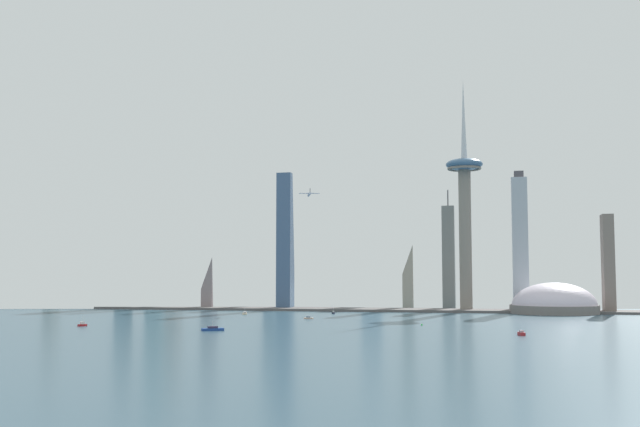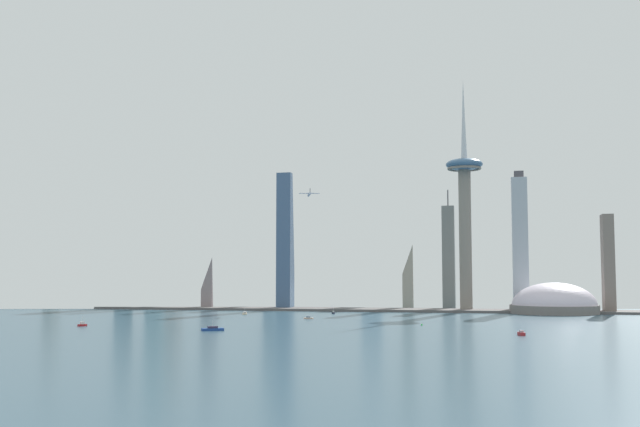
{
  "view_description": "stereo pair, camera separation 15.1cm",
  "coord_description": "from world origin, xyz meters",
  "px_view_note": "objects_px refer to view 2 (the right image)",
  "views": [
    {
      "loc": [
        270.83,
        -462.82,
        44.66
      ],
      "look_at": [
        52.83,
        484.53,
        123.28
      ],
      "focal_mm": 42.7,
      "sensor_mm": 36.0,
      "label": 1
    },
    {
      "loc": [
        270.98,
        -462.78,
        44.66
      ],
      "look_at": [
        52.83,
        484.53,
        123.28
      ],
      "focal_mm": 42.7,
      "sensor_mm": 36.0,
      "label": 2
    }
  ],
  "objects_px": {
    "observation_tower": "(465,198)",
    "skyscraper_11": "(270,257)",
    "stadium_dome": "(554,306)",
    "skyscraper_10": "(408,243)",
    "skyscraper_6": "(175,258)",
    "boat_1": "(213,329)",
    "airplane": "(309,194)",
    "boat_0": "(309,318)",
    "channel_buoy_0": "(422,324)",
    "skyscraper_4": "(52,271)",
    "skyscraper_8": "(372,269)",
    "boat_3": "(82,324)",
    "skyscraper_7": "(124,267)",
    "skyscraper_2": "(608,264)",
    "skyscraper_5": "(167,271)",
    "skyscraper_0": "(210,264)",
    "skyscraper_12": "(520,243)",
    "skyscraper_3": "(285,241)",
    "boat_4": "(521,333)",
    "boat_2": "(245,313)",
    "skyscraper_1": "(449,257)",
    "boat_6": "(333,313)",
    "skyscraper_9": "(156,248)"
  },
  "relations": [
    {
      "from": "skyscraper_11",
      "to": "skyscraper_12",
      "type": "xyz_separation_m",
      "value": [
        340.11,
        -48.0,
        15.3
      ]
    },
    {
      "from": "skyscraper_5",
      "to": "boat_4",
      "type": "xyz_separation_m",
      "value": [
        481.08,
        -438.64,
        -48.26
      ]
    },
    {
      "from": "skyscraper_1",
      "to": "skyscraper_5",
      "type": "bearing_deg",
      "value": 177.54
    },
    {
      "from": "observation_tower",
      "to": "skyscraper_11",
      "type": "distance_m",
      "value": 292.69
    },
    {
      "from": "stadium_dome",
      "to": "airplane",
      "type": "bearing_deg",
      "value": 174.57
    },
    {
      "from": "boat_2",
      "to": "boat_4",
      "type": "relative_size",
      "value": 1.45
    },
    {
      "from": "skyscraper_6",
      "to": "skyscraper_10",
      "type": "bearing_deg",
      "value": 5.96
    },
    {
      "from": "stadium_dome",
      "to": "boat_3",
      "type": "distance_m",
      "value": 526.0
    },
    {
      "from": "observation_tower",
      "to": "skyscraper_12",
      "type": "xyz_separation_m",
      "value": [
        66.24,
        27.34,
        -55.3
      ]
    },
    {
      "from": "stadium_dome",
      "to": "skyscraper_3",
      "type": "xyz_separation_m",
      "value": [
        -333.15,
        34.45,
        80.1
      ]
    },
    {
      "from": "skyscraper_2",
      "to": "skyscraper_11",
      "type": "height_order",
      "value": "skyscraper_11"
    },
    {
      "from": "boat_1",
      "to": "skyscraper_4",
      "type": "bearing_deg",
      "value": -77.77
    },
    {
      "from": "skyscraper_11",
      "to": "boat_0",
      "type": "distance_m",
      "value": 306.56
    },
    {
      "from": "skyscraper_8",
      "to": "skyscraper_11",
      "type": "distance_m",
      "value": 145.42
    },
    {
      "from": "skyscraper_2",
      "to": "skyscraper_5",
      "type": "bearing_deg",
      "value": 172.53
    },
    {
      "from": "skyscraper_12",
      "to": "boat_0",
      "type": "height_order",
      "value": "skyscraper_12"
    },
    {
      "from": "boat_0",
      "to": "boat_4",
      "type": "relative_size",
      "value": 0.89
    },
    {
      "from": "skyscraper_6",
      "to": "skyscraper_7",
      "type": "distance_m",
      "value": 68.83
    },
    {
      "from": "boat_2",
      "to": "boat_6",
      "type": "bearing_deg",
      "value": -88.99
    },
    {
      "from": "skyscraper_5",
      "to": "skyscraper_7",
      "type": "distance_m",
      "value": 84.49
    },
    {
      "from": "skyscraper_7",
      "to": "boat_1",
      "type": "xyz_separation_m",
      "value": [
        267.38,
        -363.66,
        -53.5
      ]
    },
    {
      "from": "skyscraper_6",
      "to": "boat_2",
      "type": "height_order",
      "value": "skyscraper_6"
    },
    {
      "from": "boat_3",
      "to": "boat_6",
      "type": "xyz_separation_m",
      "value": [
        170.49,
        255.92,
        -0.15
      ]
    },
    {
      "from": "skyscraper_1",
      "to": "skyscraper_6",
      "type": "xyz_separation_m",
      "value": [
        -371.74,
        -29.62,
        1.09
      ]
    },
    {
      "from": "observation_tower",
      "to": "boat_1",
      "type": "relative_size",
      "value": 15.8
    },
    {
      "from": "skyscraper_3",
      "to": "boat_1",
      "type": "xyz_separation_m",
      "value": [
        45.09,
        -378.21,
        -87.73
      ]
    },
    {
      "from": "skyscraper_0",
      "to": "skyscraper_12",
      "type": "relative_size",
      "value": 0.68
    },
    {
      "from": "skyscraper_11",
      "to": "boat_6",
      "type": "distance_m",
      "value": 220.25
    },
    {
      "from": "skyscraper_1",
      "to": "skyscraper_4",
      "type": "height_order",
      "value": "skyscraper_1"
    },
    {
      "from": "skyscraper_2",
      "to": "airplane",
      "type": "height_order",
      "value": "airplane"
    },
    {
      "from": "skyscraper_8",
      "to": "skyscraper_11",
      "type": "relative_size",
      "value": 0.77
    },
    {
      "from": "stadium_dome",
      "to": "skyscraper_10",
      "type": "xyz_separation_m",
      "value": [
        -178.23,
        86.18,
        78.38
      ]
    },
    {
      "from": "stadium_dome",
      "to": "channel_buoy_0",
      "type": "xyz_separation_m",
      "value": [
        -130.4,
        -240.62,
        -8.17
      ]
    },
    {
      "from": "skyscraper_8",
      "to": "boat_3",
      "type": "distance_m",
      "value": 471.67
    },
    {
      "from": "skyscraper_2",
      "to": "skyscraper_3",
      "type": "relative_size",
      "value": 0.58
    },
    {
      "from": "stadium_dome",
      "to": "skyscraper_12",
      "type": "bearing_deg",
      "value": 121.42
    },
    {
      "from": "boat_2",
      "to": "skyscraper_11",
      "type": "bearing_deg",
      "value": -8.94
    },
    {
      "from": "skyscraper_7",
      "to": "boat_2",
      "type": "relative_size",
      "value": 7.19
    },
    {
      "from": "skyscraper_0",
      "to": "skyscraper_5",
      "type": "height_order",
      "value": "skyscraper_0"
    },
    {
      "from": "stadium_dome",
      "to": "skyscraper_12",
      "type": "relative_size",
      "value": 0.58
    },
    {
      "from": "skyscraper_2",
      "to": "boat_1",
      "type": "xyz_separation_m",
      "value": [
        -351.6,
        -366.01,
        -56.53
      ]
    },
    {
      "from": "skyscraper_3",
      "to": "boat_4",
      "type": "xyz_separation_m",
      "value": [
        285.39,
        -373.16,
        -87.57
      ]
    },
    {
      "from": "skyscraper_4",
      "to": "skyscraper_11",
      "type": "height_order",
      "value": "skyscraper_11"
    },
    {
      "from": "skyscraper_6",
      "to": "boat_1",
      "type": "height_order",
      "value": "skyscraper_6"
    },
    {
      "from": "skyscraper_8",
      "to": "airplane",
      "type": "height_order",
      "value": "airplane"
    },
    {
      "from": "skyscraper_10",
      "to": "skyscraper_3",
      "type": "bearing_deg",
      "value": -161.54
    },
    {
      "from": "stadium_dome",
      "to": "skyscraper_10",
      "type": "relative_size",
      "value": 0.57
    },
    {
      "from": "observation_tower",
      "to": "stadium_dome",
      "type": "distance_m",
      "value": 168.22
    },
    {
      "from": "skyscraper_9",
      "to": "boat_2",
      "type": "relative_size",
      "value": 10.19
    },
    {
      "from": "observation_tower",
      "to": "boat_4",
      "type": "bearing_deg",
      "value": -81.76
    }
  ]
}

